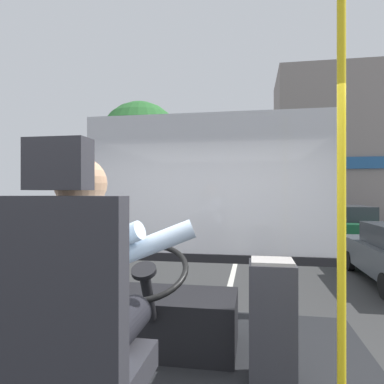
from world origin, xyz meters
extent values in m
cube|color=#343434|center=(0.00, 8.80, -0.03)|extent=(18.00, 44.00, 0.05)
cube|color=silver|center=(0.00, 8.80, 0.00)|extent=(0.12, 39.60, 0.00)
cube|color=#28282D|center=(-0.20, -0.49, 1.22)|extent=(0.48, 0.48, 0.12)
cube|color=#28282D|center=(-0.20, -0.68, 1.61)|extent=(0.48, 0.10, 0.66)
cube|color=#28282D|center=(-0.20, -0.68, 2.05)|extent=(0.22, 0.10, 0.18)
cylinder|color=black|center=(-0.11, -0.37, 1.36)|extent=(0.17, 0.45, 0.17)
cylinder|color=black|center=(-0.30, -0.37, 1.36)|extent=(0.17, 0.45, 0.17)
cylinder|color=silver|center=(-0.20, -0.52, 1.58)|extent=(0.35, 0.35, 0.61)
cube|color=black|center=(-0.20, -0.34, 1.66)|extent=(0.06, 0.01, 0.38)
sphere|color=#A37A5B|center=(-0.20, -0.52, 1.98)|extent=(0.21, 0.21, 0.21)
cylinder|color=silver|center=(-0.09, -0.25, 1.67)|extent=(0.61, 0.21, 0.30)
cylinder|color=silver|center=(-0.31, -0.25, 1.67)|extent=(0.61, 0.21, 0.30)
cube|color=black|center=(-0.20, 0.74, 0.99)|extent=(1.10, 0.56, 0.40)
cylinder|color=black|center=(-0.20, 0.37, 1.29)|extent=(0.07, 0.24, 0.38)
torus|color=black|center=(-0.20, 0.28, 1.46)|extent=(0.56, 0.52, 0.28)
cylinder|color=black|center=(-0.20, 0.28, 1.46)|extent=(0.16, 0.15, 0.10)
cylinder|color=yellow|center=(0.91, 0.08, 1.90)|extent=(0.04, 0.04, 2.21)
cube|color=#333338|center=(0.58, 0.39, 1.15)|extent=(0.28, 0.25, 0.73)
cube|color=#9E9993|center=(0.58, 0.39, 1.53)|extent=(0.25, 0.23, 0.02)
cube|color=silver|center=(0.00, 1.62, 2.04)|extent=(2.50, 0.01, 1.40)
cube|color=black|center=(0.00, 1.62, 1.30)|extent=(2.50, 0.08, 0.08)
cylinder|color=#4C3828|center=(-3.81, 11.11, 1.43)|extent=(0.35, 0.35, 2.85)
sphere|color=#2B692D|center=(-3.81, 11.11, 3.87)|extent=(3.14, 3.14, 3.14)
cube|color=gray|center=(6.45, 19.63, 4.39)|extent=(9.15, 5.16, 8.79)
cube|color=#235184|center=(6.45, 16.99, 3.45)|extent=(8.78, 0.12, 0.60)
cylinder|color=black|center=(2.86, 7.45, 0.24)|extent=(0.14, 0.48, 0.48)
cube|color=#195633|center=(3.70, 11.72, 0.61)|extent=(1.96, 4.18, 0.68)
cube|color=#282D33|center=(3.70, 11.47, 1.21)|extent=(1.60, 2.30, 0.52)
cylinder|color=black|center=(4.63, 13.02, 0.28)|extent=(0.14, 0.55, 0.55)
cylinder|color=black|center=(2.77, 13.02, 0.28)|extent=(0.14, 0.55, 0.55)
cylinder|color=black|center=(4.63, 10.43, 0.28)|extent=(0.14, 0.55, 0.55)
cylinder|color=black|center=(2.77, 10.43, 0.28)|extent=(0.14, 0.55, 0.55)
cube|color=navy|center=(4.26, 16.85, 0.56)|extent=(1.84, 4.12, 0.62)
cube|color=#282D33|center=(4.26, 16.60, 1.11)|extent=(1.51, 2.27, 0.47)
cylinder|color=black|center=(5.13, 18.12, 0.25)|extent=(0.14, 0.50, 0.50)
cylinder|color=black|center=(3.38, 18.12, 0.25)|extent=(0.14, 0.50, 0.50)
cylinder|color=black|center=(5.13, 15.57, 0.25)|extent=(0.14, 0.50, 0.50)
cylinder|color=black|center=(3.38, 15.57, 0.25)|extent=(0.14, 0.50, 0.50)
camera|label=1|loc=(0.46, -1.80, 1.95)|focal=32.64mm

